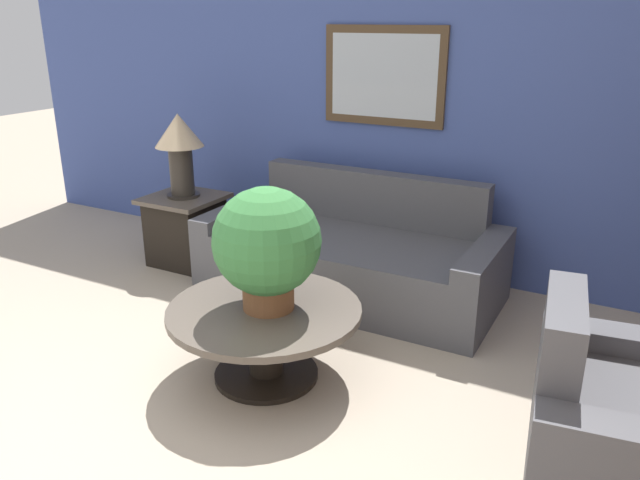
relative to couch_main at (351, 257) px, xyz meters
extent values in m
cube|color=#42569E|center=(-0.09, 0.65, 1.03)|extent=(7.41, 0.06, 2.60)
cube|color=#4C3823|center=(-0.05, 0.60, 1.24)|extent=(0.97, 0.03, 0.73)
cube|color=#B2BCC6|center=(-0.05, 0.59, 1.24)|extent=(0.85, 0.01, 0.61)
cube|color=#4C4C51|center=(0.00, -0.04, -0.05)|extent=(1.79, 0.98, 0.44)
cube|color=#4C4C51|center=(0.00, 0.37, 0.37)|extent=(1.79, 0.16, 0.39)
cube|color=#4C4C51|center=(-0.98, -0.04, 0.00)|extent=(0.18, 0.98, 0.54)
cube|color=#4C4C51|center=(0.98, -0.04, 0.00)|extent=(0.18, 0.98, 0.54)
cube|color=#4C4C51|center=(1.62, -1.30, 0.37)|extent=(0.24, 0.63, 0.39)
cube|color=#4C4C51|center=(1.95, -0.86, 0.00)|extent=(0.94, 0.30, 0.54)
cylinder|color=black|center=(0.09, -1.29, -0.26)|extent=(0.59, 0.59, 0.03)
cylinder|color=black|center=(0.09, -1.29, -0.06)|extent=(0.19, 0.19, 0.37)
cylinder|color=brown|center=(0.09, -1.29, 0.14)|extent=(1.08, 1.08, 0.04)
cube|color=black|center=(-1.45, -0.12, -0.01)|extent=(0.49, 0.49, 0.53)
cube|color=brown|center=(-1.45, -0.12, 0.28)|extent=(0.58, 0.58, 0.03)
cylinder|color=#2D2823|center=(-1.45, -0.12, 0.31)|extent=(0.26, 0.26, 0.02)
cylinder|color=#2D2823|center=(-1.45, -0.12, 0.51)|extent=(0.19, 0.19, 0.39)
cone|color=tan|center=(-1.45, -0.12, 0.83)|extent=(0.38, 0.38, 0.26)
cylinder|color=brown|center=(0.11, -1.28, 0.25)|extent=(0.28, 0.28, 0.17)
sphere|color=#387A3D|center=(0.11, -1.28, 0.55)|extent=(0.58, 0.58, 0.58)
camera|label=1|loc=(1.84, -3.87, 1.67)|focal=35.00mm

